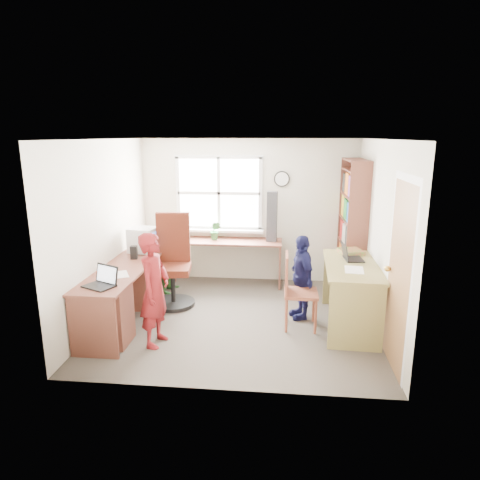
{
  "coord_description": "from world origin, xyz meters",
  "views": [
    {
      "loc": [
        0.56,
        -5.41,
        2.45
      ],
      "look_at": [
        0.0,
        0.25,
        1.05
      ],
      "focal_mm": 32.0,
      "sensor_mm": 36.0,
      "label": 1
    }
  ],
  "objects": [
    {
      "name": "wooden_chair",
      "position": [
        0.76,
        -0.17,
        0.53
      ],
      "size": [
        0.43,
        0.43,
        0.98
      ],
      "rotation": [
        0.0,
        0.0,
        -0.0
      ],
      "color": "brown",
      "rests_on": "ground"
    },
    {
      "name": "right_desk",
      "position": [
        1.48,
        -0.05,
        0.61
      ],
      "size": [
        0.74,
        1.49,
        0.84
      ],
      "rotation": [
        0.0,
        0.0,
        -0.05
      ],
      "color": "olive",
      "rests_on": "ground"
    },
    {
      "name": "potted_plant",
      "position": [
        -0.53,
        1.43,
        0.91
      ],
      "size": [
        0.2,
        0.18,
        0.31
      ],
      "primitive_type": "imported",
      "rotation": [
        0.0,
        0.0,
        -0.27
      ],
      "color": "#317B3C",
      "rests_on": "l_desk"
    },
    {
      "name": "laptop_right",
      "position": [
        1.48,
        0.16,
        0.89
      ],
      "size": [
        0.29,
        0.34,
        0.22
      ],
      "rotation": [
        0.0,
        0.0,
        1.65
      ],
      "color": "black",
      "rests_on": "right_desk"
    },
    {
      "name": "person_navy",
      "position": [
        0.85,
        0.15,
        0.58
      ],
      "size": [
        0.47,
        0.73,
        1.16
      ],
      "primitive_type": "imported",
      "rotation": [
        0.0,
        0.0,
        -1.27
      ],
      "color": "#161745",
      "rests_on": "ground"
    },
    {
      "name": "speaker_b",
      "position": [
        -1.47,
        0.77,
        0.84
      ],
      "size": [
        0.09,
        0.09,
        0.17
      ],
      "rotation": [
        0.0,
        0.0,
        -0.01
      ],
      "color": "black",
      "rests_on": "l_desk"
    },
    {
      "name": "paper_b",
      "position": [
        1.46,
        -0.29,
        0.84
      ],
      "size": [
        0.26,
        0.34,
        0.0
      ],
      "rotation": [
        0.0,
        0.0,
        -0.11
      ],
      "color": "silver",
      "rests_on": "right_desk"
    },
    {
      "name": "person_green",
      "position": [
        -1.15,
        0.98,
        0.57
      ],
      "size": [
        0.49,
        0.6,
        1.14
      ],
      "primitive_type": "imported",
      "rotation": [
        0.0,
        0.0,
        1.46
      ],
      "color": "#357D32",
      "rests_on": "ground"
    },
    {
      "name": "cd_tower",
      "position": [
        0.4,
        1.45,
        1.16
      ],
      "size": [
        0.17,
        0.16,
        0.82
      ],
      "rotation": [
        0.0,
        0.0,
        -0.06
      ],
      "color": "black",
      "rests_on": "l_desk"
    },
    {
      "name": "bookshelf",
      "position": [
        1.65,
        1.19,
        1.0
      ],
      "size": [
        0.3,
        1.02,
        2.1
      ],
      "color": "brown",
      "rests_on": "ground"
    },
    {
      "name": "room",
      "position": [
        0.01,
        0.1,
        1.22
      ],
      "size": [
        3.64,
        3.44,
        2.44
      ],
      "color": "#403932",
      "rests_on": "ground"
    },
    {
      "name": "person_red",
      "position": [
        -0.9,
        -0.81,
        0.68
      ],
      "size": [
        0.4,
        0.54,
        1.37
      ],
      "primitive_type": "imported",
      "rotation": [
        0.0,
        0.0,
        1.43
      ],
      "color": "maroon",
      "rests_on": "ground"
    },
    {
      "name": "crt_monitor",
      "position": [
        -1.47,
        0.56,
        0.94
      ],
      "size": [
        0.42,
        0.39,
        0.37
      ],
      "rotation": [
        0.0,
        0.0,
        -0.15
      ],
      "color": "silver",
      "rests_on": "l_desk"
    },
    {
      "name": "speaker_a",
      "position": [
        -1.5,
        0.21,
        0.84
      ],
      "size": [
        0.11,
        0.11,
        0.19
      ],
      "rotation": [
        0.0,
        0.0,
        0.18
      ],
      "color": "black",
      "rests_on": "l_desk"
    },
    {
      "name": "game_box",
      "position": [
        1.53,
        0.45,
        0.87
      ],
      "size": [
        0.37,
        0.37,
        0.06
      ],
      "rotation": [
        0.0,
        0.0,
        0.27
      ],
      "color": "red",
      "rests_on": "right_desk"
    },
    {
      "name": "l_desk",
      "position": [
        -1.31,
        -0.28,
        0.46
      ],
      "size": [
        2.38,
        2.95,
        0.75
      ],
      "color": "brown",
      "rests_on": "ground"
    },
    {
      "name": "laptop_left",
      "position": [
        -1.49,
        -0.91,
        0.8
      ],
      "size": [
        0.43,
        0.4,
        0.23
      ],
      "rotation": [
        0.0,
        0.0,
        -0.45
      ],
      "color": "black",
      "rests_on": "l_desk"
    },
    {
      "name": "swivel_chair",
      "position": [
        -1.01,
        0.47,
        0.58
      ],
      "size": [
        0.7,
        0.7,
        1.34
      ],
      "rotation": [
        0.0,
        0.0,
        0.13
      ],
      "color": "black",
      "rests_on": "ground"
    },
    {
      "name": "paper_a",
      "position": [
        -1.45,
        -0.5,
        0.75
      ],
      "size": [
        0.32,
        0.36,
        0.0
      ],
      "rotation": [
        0.0,
        0.0,
        0.47
      ],
      "color": "silver",
      "rests_on": "l_desk"
    }
  ]
}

